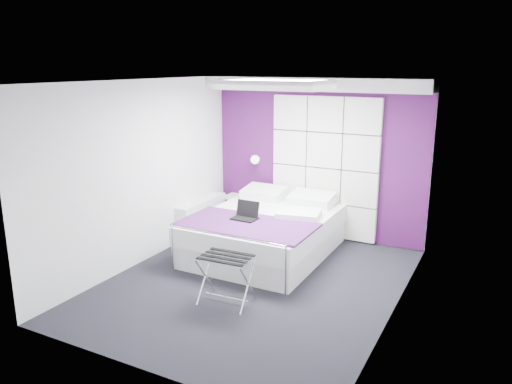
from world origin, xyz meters
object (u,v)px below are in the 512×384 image
radiator (202,217)px  nightstand (238,197)px  wall_lamp (256,159)px  bed (265,232)px  luggage_rack (226,279)px  laptop (246,214)px

radiator → nightstand: size_ratio=2.83×
wall_lamp → nightstand: bearing=-173.4°
bed → nightstand: bearing=136.0°
luggage_rack → laptop: (-0.42, 1.28, 0.41)m
bed → nightstand: bed is taller
wall_lamp → luggage_rack: (1.01, -2.70, -0.92)m
radiator → nightstand: 0.81m
radiator → laptop: laptop is taller
bed → laptop: 0.54m
nightstand → luggage_rack: size_ratio=0.71×
luggage_rack → laptop: 1.41m
radiator → laptop: bearing=-28.7°
bed → radiator: bearing=167.7°
bed → luggage_rack: size_ratio=3.80×
luggage_rack → laptop: bearing=105.4°
wall_lamp → bed: (0.70, -1.05, -0.88)m
bed → nightstand: size_ratio=5.37×
nightstand → laptop: 1.68m
laptop → radiator: bearing=153.3°
radiator → luggage_rack: radiator is taller
bed → laptop: size_ratio=6.37×
radiator → bed: bed is taller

